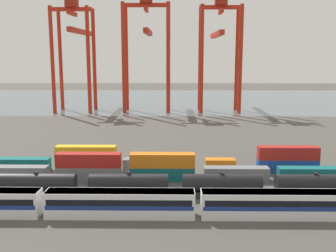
{
  "coord_description": "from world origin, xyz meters",
  "views": [
    {
      "loc": [
        7.33,
        -75.1,
        23.49
      ],
      "look_at": [
        6.0,
        20.27,
        6.19
      ],
      "focal_mm": 42.65,
      "sensor_mm": 36.0,
      "label": 1
    }
  ],
  "objects_px": {
    "freight_tank_row": "(175,185)",
    "passenger_train": "(120,202)",
    "gantry_crane_west": "(75,44)",
    "gantry_crane_central": "(147,43)",
    "gantry_crane_east": "(219,44)",
    "shipping_container_14": "(220,165)",
    "shipping_container_13": "(153,165)",
    "shipping_container_8": "(310,174)",
    "shipping_container_2": "(16,173)"
  },
  "relations": [
    {
      "from": "freight_tank_row",
      "to": "passenger_train",
      "type": "bearing_deg",
      "value": -134.02
    },
    {
      "from": "gantry_crane_west",
      "to": "gantry_crane_central",
      "type": "xyz_separation_m",
      "value": [
        29.67,
        -1.03,
        0.38
      ]
    },
    {
      "from": "passenger_train",
      "to": "freight_tank_row",
      "type": "relative_size",
      "value": 1.13
    },
    {
      "from": "passenger_train",
      "to": "freight_tank_row",
      "type": "distance_m",
      "value": 11.58
    },
    {
      "from": "passenger_train",
      "to": "gantry_crane_east",
      "type": "bearing_deg",
      "value": 76.75
    },
    {
      "from": "shipping_container_14",
      "to": "gantry_crane_west",
      "type": "height_order",
      "value": "gantry_crane_west"
    },
    {
      "from": "passenger_train",
      "to": "gantry_crane_west",
      "type": "height_order",
      "value": "gantry_crane_west"
    },
    {
      "from": "freight_tank_row",
      "to": "gantry_crane_central",
      "type": "relative_size",
      "value": 1.28
    },
    {
      "from": "freight_tank_row",
      "to": "gantry_crane_west",
      "type": "bearing_deg",
      "value": 111.51
    },
    {
      "from": "shipping_container_13",
      "to": "shipping_container_8",
      "type": "bearing_deg",
      "value": -11.22
    },
    {
      "from": "passenger_train",
      "to": "gantry_crane_west",
      "type": "distance_m",
      "value": 119.69
    },
    {
      "from": "shipping_container_2",
      "to": "gantry_crane_west",
      "type": "height_order",
      "value": "gantry_crane_west"
    },
    {
      "from": "shipping_container_14",
      "to": "gantry_crane_central",
      "type": "bearing_deg",
      "value": 103.05
    },
    {
      "from": "shipping_container_2",
      "to": "passenger_train",
      "type": "bearing_deg",
      "value": -37.72
    },
    {
      "from": "shipping_container_13",
      "to": "shipping_container_2",
      "type": "bearing_deg",
      "value": -167.06
    },
    {
      "from": "gantry_crane_west",
      "to": "gantry_crane_east",
      "type": "relative_size",
      "value": 0.99
    },
    {
      "from": "shipping_container_13",
      "to": "gantry_crane_east",
      "type": "distance_m",
      "value": 95.85
    },
    {
      "from": "shipping_container_13",
      "to": "gantry_crane_east",
      "type": "height_order",
      "value": "gantry_crane_east"
    },
    {
      "from": "freight_tank_row",
      "to": "gantry_crane_west",
      "type": "distance_m",
      "value": 114.58
    },
    {
      "from": "shipping_container_14",
      "to": "shipping_container_8",
      "type": "bearing_deg",
      "value": -20.03
    },
    {
      "from": "passenger_train",
      "to": "freight_tank_row",
      "type": "xyz_separation_m",
      "value": [
        8.05,
        8.33,
        -0.16
      ]
    },
    {
      "from": "gantry_crane_west",
      "to": "gantry_crane_east",
      "type": "bearing_deg",
      "value": 0.06
    },
    {
      "from": "freight_tank_row",
      "to": "shipping_container_2",
      "type": "xyz_separation_m",
      "value": [
        -30.1,
        8.73,
        -0.68
      ]
    },
    {
      "from": "gantry_crane_central",
      "to": "shipping_container_14",
      "type": "bearing_deg",
      "value": -76.95
    },
    {
      "from": "gantry_crane_central",
      "to": "shipping_container_8",
      "type": "bearing_deg",
      "value": -68.74
    },
    {
      "from": "freight_tank_row",
      "to": "gantry_crane_east",
      "type": "height_order",
      "value": "gantry_crane_east"
    },
    {
      "from": "passenger_train",
      "to": "shipping_container_8",
      "type": "relative_size",
      "value": 5.53
    },
    {
      "from": "shipping_container_2",
      "to": "gantry_crane_central",
      "type": "height_order",
      "value": "gantry_crane_central"
    },
    {
      "from": "shipping_container_13",
      "to": "gantry_crane_west",
      "type": "relative_size",
      "value": 0.27
    },
    {
      "from": "gantry_crane_west",
      "to": "shipping_container_14",
      "type": "bearing_deg",
      "value": -60.69
    },
    {
      "from": "shipping_container_2",
      "to": "gantry_crane_central",
      "type": "relative_size",
      "value": 0.26
    },
    {
      "from": "shipping_container_8",
      "to": "gantry_crane_central",
      "type": "distance_m",
      "value": 104.48
    },
    {
      "from": "passenger_train",
      "to": "shipping_container_13",
      "type": "distance_m",
      "value": 23.26
    },
    {
      "from": "shipping_container_13",
      "to": "shipping_container_14",
      "type": "bearing_deg",
      "value": 0.0
    },
    {
      "from": "passenger_train",
      "to": "gantry_crane_east",
      "type": "relative_size",
      "value": 1.47
    },
    {
      "from": "shipping_container_2",
      "to": "shipping_container_8",
      "type": "height_order",
      "value": "same"
    },
    {
      "from": "gantry_crane_central",
      "to": "gantry_crane_east",
      "type": "xyz_separation_m",
      "value": [
        29.67,
        1.09,
        -0.44
      ]
    },
    {
      "from": "shipping_container_8",
      "to": "gantry_crane_west",
      "type": "height_order",
      "value": "gantry_crane_west"
    },
    {
      "from": "shipping_container_13",
      "to": "gantry_crane_central",
      "type": "distance_m",
      "value": 92.44
    },
    {
      "from": "passenger_train",
      "to": "shipping_container_2",
      "type": "bearing_deg",
      "value": 142.28
    },
    {
      "from": "shipping_container_14",
      "to": "gantry_crane_east",
      "type": "relative_size",
      "value": 0.13
    },
    {
      "from": "shipping_container_14",
      "to": "gantry_crane_central",
      "type": "relative_size",
      "value": 0.13
    },
    {
      "from": "shipping_container_2",
      "to": "shipping_container_14",
      "type": "xyz_separation_m",
      "value": [
        39.26,
        5.9,
        0.0
      ]
    },
    {
      "from": "shipping_container_8",
      "to": "shipping_container_14",
      "type": "height_order",
      "value": "same"
    },
    {
      "from": "freight_tank_row",
      "to": "shipping_container_14",
      "type": "bearing_deg",
      "value": 57.95
    },
    {
      "from": "shipping_container_13",
      "to": "shipping_container_14",
      "type": "distance_m",
      "value": 13.57
    },
    {
      "from": "freight_tank_row",
      "to": "shipping_container_13",
      "type": "distance_m",
      "value": 15.3
    },
    {
      "from": "passenger_train",
      "to": "shipping_container_8",
      "type": "bearing_deg",
      "value": 27.05
    },
    {
      "from": "freight_tank_row",
      "to": "gantry_crane_central",
      "type": "height_order",
      "value": "gantry_crane_central"
    },
    {
      "from": "passenger_train",
      "to": "gantry_crane_east",
      "type": "distance_m",
      "value": 118.12
    }
  ]
}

